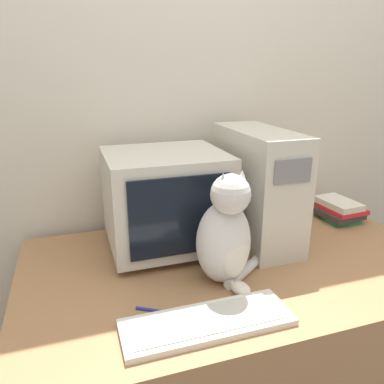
% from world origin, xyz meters
% --- Properties ---
extents(wall_back, '(7.00, 0.05, 2.50)m').
position_xyz_m(wall_back, '(0.00, 0.93, 1.25)').
color(wall_back, beige).
rests_on(wall_back, ground_plane).
extents(desk, '(1.50, 0.86, 0.74)m').
position_xyz_m(desk, '(0.00, 0.43, 0.37)').
color(desk, '#9E7047').
rests_on(desk, ground_plane).
extents(crt_monitor, '(0.43, 0.40, 0.37)m').
position_xyz_m(crt_monitor, '(-0.21, 0.63, 0.93)').
color(crt_monitor, beige).
rests_on(crt_monitor, desk).
extents(computer_tower, '(0.19, 0.47, 0.44)m').
position_xyz_m(computer_tower, '(0.15, 0.59, 0.96)').
color(computer_tower, beige).
rests_on(computer_tower, desk).
extents(keyboard, '(0.47, 0.16, 0.02)m').
position_xyz_m(keyboard, '(-0.22, 0.13, 0.75)').
color(keyboard, silver).
rests_on(keyboard, desk).
extents(cat, '(0.29, 0.23, 0.38)m').
position_xyz_m(cat, '(-0.09, 0.32, 0.90)').
color(cat, silver).
rests_on(cat, desk).
extents(book_stack, '(0.18, 0.21, 0.09)m').
position_xyz_m(book_stack, '(0.61, 0.65, 0.78)').
color(book_stack, '#28703D').
rests_on(book_stack, desk).
extents(pen, '(0.12, 0.08, 0.01)m').
position_xyz_m(pen, '(-0.34, 0.23, 0.74)').
color(pen, navy).
rests_on(pen, desk).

